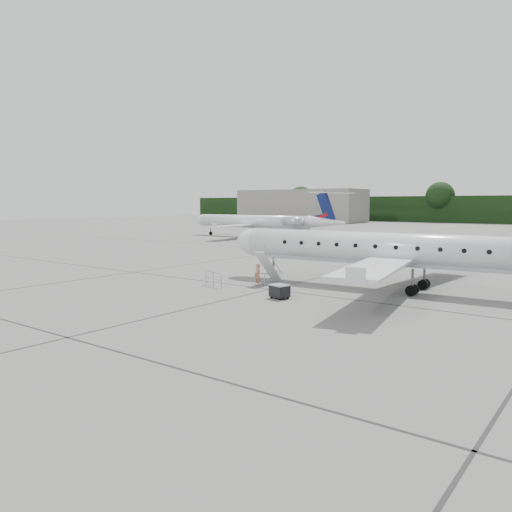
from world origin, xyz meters
The scene contains 8 objects.
ground centered at (0.00, 0.00, 0.00)m, with size 320.00×320.00×0.00m, color slate.
terminal_building centered at (-70.00, 110.00, 5.00)m, with size 40.00×14.00×10.00m, color slate.
main_regional_jet centered at (1.06, 7.90, 3.83)m, with size 29.88×21.51×7.66m, color silver, non-canonical shape.
airstair centered at (-7.83, 5.01, 1.20)m, with size 0.85×2.49×2.40m, color silver, non-canonical shape.
passenger centered at (-7.75, 3.61, 0.79)m, with size 0.58×0.38×1.58m, color #966652.
safety_railing centered at (-10.13, 1.62, 0.50)m, with size 2.20×0.08×1.00m, color #999CA1, non-canonical shape.
baggage_cart centered at (-3.94, 0.72, 0.46)m, with size 1.06×0.86×0.92m, color black, non-canonical shape.
bg_regional_left centered at (-38.52, 43.46, 3.79)m, with size 28.89×20.80×7.58m, color silver, non-canonical shape.
Camera 1 is at (12.92, -24.21, 5.81)m, focal length 35.00 mm.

